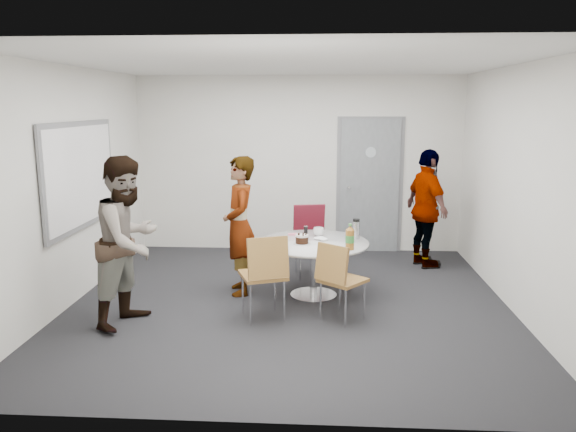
# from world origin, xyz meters

# --- Properties ---
(floor) EXTENTS (5.00, 5.00, 0.00)m
(floor) POSITION_xyz_m (0.00, 0.00, 0.00)
(floor) COLOR black
(floor) RESTS_ON ground
(ceiling) EXTENTS (5.00, 5.00, 0.00)m
(ceiling) POSITION_xyz_m (0.00, 0.00, 2.70)
(ceiling) COLOR silver
(ceiling) RESTS_ON wall_back
(wall_back) EXTENTS (5.00, 0.00, 5.00)m
(wall_back) POSITION_xyz_m (0.00, 2.50, 1.35)
(wall_back) COLOR silver
(wall_back) RESTS_ON floor
(wall_left) EXTENTS (0.00, 5.00, 5.00)m
(wall_left) POSITION_xyz_m (-2.50, 0.00, 1.35)
(wall_left) COLOR silver
(wall_left) RESTS_ON floor
(wall_right) EXTENTS (0.00, 5.00, 5.00)m
(wall_right) POSITION_xyz_m (2.50, 0.00, 1.35)
(wall_right) COLOR silver
(wall_right) RESTS_ON floor
(wall_front) EXTENTS (5.00, 0.00, 5.00)m
(wall_front) POSITION_xyz_m (0.00, -2.50, 1.35)
(wall_front) COLOR silver
(wall_front) RESTS_ON floor
(door) EXTENTS (1.02, 0.17, 2.12)m
(door) POSITION_xyz_m (1.10, 2.48, 1.03)
(door) COLOR slate
(door) RESTS_ON wall_back
(whiteboard) EXTENTS (0.04, 1.90, 1.25)m
(whiteboard) POSITION_xyz_m (-2.46, 0.20, 1.45)
(whiteboard) COLOR slate
(whiteboard) RESTS_ON wall_left
(table) EXTENTS (1.29, 1.29, 0.97)m
(table) POSITION_xyz_m (0.30, 0.27, 0.59)
(table) COLOR silver
(table) RESTS_ON floor
(chair_near_left) EXTENTS (0.58, 0.61, 0.94)m
(chair_near_left) POSITION_xyz_m (-0.22, -0.56, 0.58)
(chair_near_left) COLOR brown
(chair_near_left) RESTS_ON floor
(chair_near_right) EXTENTS (0.59, 0.60, 0.86)m
(chair_near_right) POSITION_xyz_m (0.54, -0.53, 0.52)
(chair_near_right) COLOR brown
(chair_near_right) RESTS_ON floor
(chair_far) EXTENTS (0.53, 0.56, 0.94)m
(chair_far) POSITION_xyz_m (0.22, 1.17, 0.58)
(chair_far) COLOR maroon
(chair_far) RESTS_ON floor
(person_main) EXTENTS (0.53, 0.69, 1.67)m
(person_main) POSITION_xyz_m (-0.62, 0.35, 0.83)
(person_main) COLOR #A5C6EA
(person_main) RESTS_ON floor
(person_left) EXTENTS (0.91, 1.02, 1.76)m
(person_left) POSITION_xyz_m (-1.62, -0.67, 0.88)
(person_left) COLOR white
(person_left) RESTS_ON floor
(person_right) EXTENTS (0.71, 1.06, 1.67)m
(person_right) POSITION_xyz_m (1.83, 1.63, 0.83)
(person_right) COLOR black
(person_right) RESTS_ON floor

